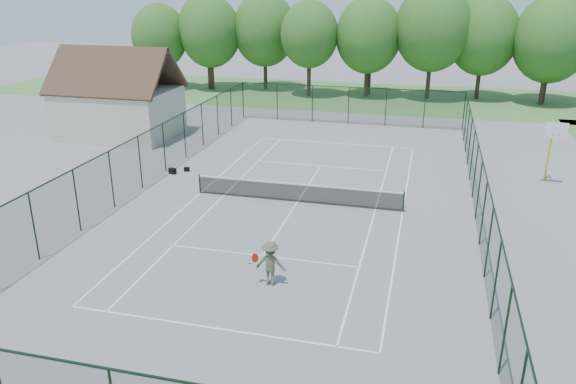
% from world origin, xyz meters
% --- Properties ---
extents(ground, '(140.00, 140.00, 0.00)m').
position_xyz_m(ground, '(0.00, 0.00, 0.00)').
color(ground, gray).
rests_on(ground, ground).
extents(grass_far, '(80.00, 16.00, 0.01)m').
position_xyz_m(grass_far, '(0.00, 30.00, 0.01)').
color(grass_far, '#52863D').
rests_on(grass_far, ground).
extents(court_lines, '(11.05, 23.85, 0.01)m').
position_xyz_m(court_lines, '(0.00, 0.00, 0.00)').
color(court_lines, white).
rests_on(court_lines, ground).
extents(tennis_net, '(11.08, 0.08, 1.10)m').
position_xyz_m(tennis_net, '(0.00, 0.00, 0.58)').
color(tennis_net, black).
rests_on(tennis_net, ground).
extents(fence_enclosure, '(18.05, 36.05, 3.02)m').
position_xyz_m(fence_enclosure, '(0.00, 0.00, 1.56)').
color(fence_enclosure, '#18341D').
rests_on(fence_enclosure, ground).
extents(utility_building, '(8.60, 6.27, 6.63)m').
position_xyz_m(utility_building, '(-16.00, 10.00, 3.12)').
color(utility_building, beige).
rests_on(utility_building, ground).
extents(tree_line_far, '(39.40, 6.40, 9.70)m').
position_xyz_m(tree_line_far, '(0.00, 30.00, 5.99)').
color(tree_line_far, '#3C291B').
rests_on(tree_line_far, ground).
extents(basketball_goal, '(1.20, 1.43, 3.65)m').
position_xyz_m(basketball_goal, '(13.27, 6.50, 2.57)').
color(basketball_goal, gold).
rests_on(basketball_goal, ground).
extents(sports_bag_a, '(0.50, 0.39, 0.35)m').
position_xyz_m(sports_bag_a, '(-8.41, 2.69, 0.17)').
color(sports_bag_a, black).
rests_on(sports_bag_a, ground).
extents(sports_bag_b, '(0.37, 0.27, 0.26)m').
position_xyz_m(sports_bag_b, '(-7.77, 3.34, 0.13)').
color(sports_bag_b, black).
rests_on(sports_bag_b, ground).
extents(tennis_player, '(2.22, 0.94, 1.78)m').
position_xyz_m(tennis_player, '(0.98, -8.57, 0.89)').
color(tennis_player, '#52553C').
rests_on(tennis_player, ground).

